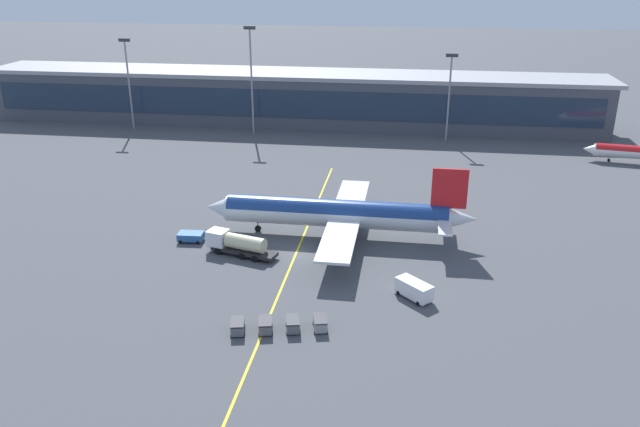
# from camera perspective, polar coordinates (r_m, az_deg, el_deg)

# --- Properties ---
(ground_plane) EXTENTS (700.00, 700.00, 0.00)m
(ground_plane) POSITION_cam_1_polar(r_m,az_deg,el_deg) (93.08, -1.84, -3.73)
(ground_plane) COLOR #47494F
(apron_lead_in_line) EXTENTS (0.58, 80.00, 0.01)m
(apron_lead_in_line) POSITION_cam_1_polar(r_m,az_deg,el_deg) (94.96, -2.00, -3.19)
(apron_lead_in_line) COLOR yellow
(apron_lead_in_line) RESTS_ON ground_plane
(terminal_building) EXTENTS (161.10, 17.31, 13.49)m
(terminal_building) POSITION_cam_1_polar(r_m,az_deg,el_deg) (168.84, -2.64, 10.38)
(terminal_building) COLOR #424751
(terminal_building) RESTS_ON ground_plane
(main_airliner) EXTENTS (42.30, 33.29, 11.85)m
(main_airliner) POSITION_cam_1_polar(r_m,az_deg,el_deg) (97.63, 1.62, 0.02)
(main_airliner) COLOR silver
(main_airliner) RESTS_ON ground_plane
(fuel_tanker) EXTENTS (11.08, 5.28, 3.25)m
(fuel_tanker) POSITION_cam_1_polar(r_m,az_deg,el_deg) (93.25, -7.48, -2.69)
(fuel_tanker) COLOR #232326
(fuel_tanker) RESTS_ON ground_plane
(crew_van) EXTENTS (5.07, 4.97, 2.30)m
(crew_van) POSITION_cam_1_polar(r_m,az_deg,el_deg) (81.96, 8.42, -6.70)
(crew_van) COLOR white
(crew_van) RESTS_ON ground_plane
(pushback_tug) EXTENTS (3.93, 2.52, 1.40)m
(pushback_tug) POSITION_cam_1_polar(r_m,az_deg,el_deg) (99.06, -11.52, -2.01)
(pushback_tug) COLOR #285B9E
(pushback_tug) RESTS_ON ground_plane
(baggage_cart_0) EXTENTS (2.12, 2.92, 1.48)m
(baggage_cart_0) POSITION_cam_1_polar(r_m,az_deg,el_deg) (74.93, -7.44, -10.06)
(baggage_cart_0) COLOR #595B60
(baggage_cart_0) RESTS_ON ground_plane
(baggage_cart_1) EXTENTS (2.12, 2.92, 1.48)m
(baggage_cart_1) POSITION_cam_1_polar(r_m,az_deg,el_deg) (74.79, -4.95, -10.00)
(baggage_cart_1) COLOR #595B60
(baggage_cart_1) RESTS_ON ground_plane
(baggage_cart_2) EXTENTS (2.12, 2.92, 1.48)m
(baggage_cart_2) POSITION_cam_1_polar(r_m,az_deg,el_deg) (74.80, -2.46, -9.93)
(baggage_cart_2) COLOR #595B60
(baggage_cart_2) RESTS_ON ground_plane
(baggage_cart_3) EXTENTS (2.12, 2.92, 1.48)m
(baggage_cart_3) POSITION_cam_1_polar(r_m,az_deg,el_deg) (74.94, 0.02, -9.84)
(baggage_cart_3) COLOR gray
(baggage_cart_3) RESTS_ON ground_plane
(apron_light_mast_0) EXTENTS (2.80, 0.50, 25.90)m
(apron_light_mast_0) POSITION_cam_1_polar(r_m,az_deg,el_deg) (157.47, -6.21, 12.49)
(apron_light_mast_0) COLOR gray
(apron_light_mast_0) RESTS_ON ground_plane
(apron_light_mast_1) EXTENTS (2.80, 0.50, 22.58)m
(apron_light_mast_1) POSITION_cam_1_polar(r_m,az_deg,el_deg) (168.33, -16.89, 11.71)
(apron_light_mast_1) COLOR gray
(apron_light_mast_1) RESTS_ON ground_plane
(apron_light_mast_2) EXTENTS (2.80, 0.50, 20.45)m
(apron_light_mast_2) POSITION_cam_1_polar(r_m,az_deg,el_deg) (153.36, 11.59, 10.86)
(apron_light_mast_2) COLOR gray
(apron_light_mast_2) RESTS_ON ground_plane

